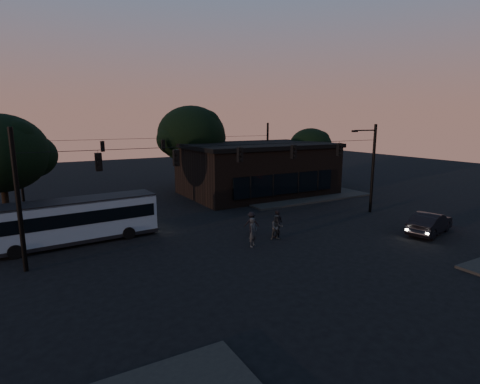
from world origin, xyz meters
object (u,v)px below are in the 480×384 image
bus (76,219)px  pedestrian_b (277,227)px  car (430,223)px  pedestrian_a (253,232)px  building (257,169)px  pedestrian_d (252,223)px  pedestrian_c (277,224)px

bus → pedestrian_b: bus is taller
car → pedestrian_a: pedestrian_a is taller
building → bus: building is taller
bus → pedestrian_d: 11.54m
building → car: 18.71m
pedestrian_b → pedestrian_c: pedestrian_c is taller
pedestrian_b → pedestrian_d: pedestrian_b is taller
pedestrian_a → pedestrian_c: (2.40, 0.76, 0.02)m
pedestrian_c → bus: bearing=-49.0°
pedestrian_a → pedestrian_b: size_ratio=1.11×
bus → car: bus is taller
car → pedestrian_b: bearing=52.2°
car → pedestrian_a: (-12.15, 3.83, 0.17)m
bus → pedestrian_b: 13.05m
pedestrian_a → pedestrian_b: 2.15m
pedestrian_d → pedestrian_a: bearing=83.1°
car → pedestrian_b: 10.90m
building → pedestrian_d: size_ratio=9.56×
pedestrian_a → pedestrian_b: (2.11, 0.40, -0.09)m
building → pedestrian_c: bearing=-117.4°
building → pedestrian_c: 15.67m
bus → pedestrian_a: 11.42m
pedestrian_b → pedestrian_c: (0.30, 0.36, 0.11)m
car → pedestrian_c: size_ratio=2.43×
car → pedestrian_c: (-9.75, 4.59, 0.19)m
pedestrian_b → pedestrian_c: 0.48m
car → pedestrian_c: pedestrian_c is taller
pedestrian_c → pedestrian_d: (-1.14, 1.46, -0.15)m
bus → pedestrian_a: (9.50, -6.31, -0.67)m
car → pedestrian_b: (-10.05, 4.23, 0.08)m
pedestrian_c → pedestrian_d: 1.86m
building → bus: bearing=-156.5°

